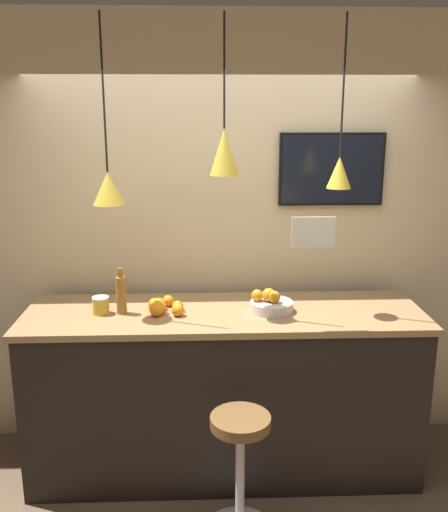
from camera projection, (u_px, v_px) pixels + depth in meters
The scene contains 12 objects.
back_wall at pixel (221, 236), 3.87m from camera, with size 8.00×0.06×2.90m.
service_counter at pixel (224, 391), 3.64m from camera, with size 2.45×0.72×1.09m.
bar_stool at pixel (240, 463), 3.05m from camera, with size 0.42×0.42×0.73m.
fruit_bowl at pixel (271, 304), 3.49m from camera, with size 0.26×0.26×0.15m.
orange_pile at pixel (163, 306), 3.48m from camera, with size 0.23×0.25×0.09m.
juice_bottle at pixel (121, 294), 3.44m from camera, with size 0.06×0.06×0.28m.
spread_jar at pixel (101, 305), 3.45m from camera, with size 0.10×0.10×0.10m.
pendant_lamp_left at pixel (108, 187), 3.25m from camera, with size 0.18×0.18×1.04m.
pendant_lamp_middle at pixel (224, 151), 3.23m from camera, with size 0.16×0.16×0.88m.
pendant_lamp_right at pixel (339, 170), 3.28m from camera, with size 0.14×0.14×0.96m.
mounted_tv at pixel (332, 169), 3.73m from camera, with size 0.69×0.04×0.47m.
hanging_menu_board at pixel (313, 232), 3.11m from camera, with size 0.24×0.01×0.17m.
Camera 1 is at (-0.13, -2.68, 2.30)m, focal length 40.00 mm.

